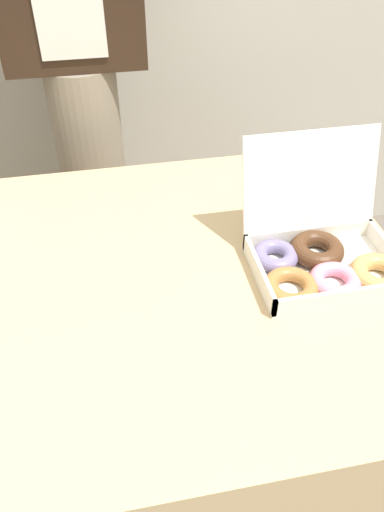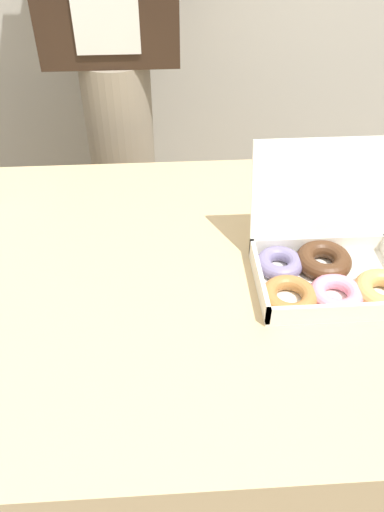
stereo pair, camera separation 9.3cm
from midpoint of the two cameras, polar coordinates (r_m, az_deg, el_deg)
ground_plane at (r=1.56m, az=-4.04°, el=-21.87°), size 14.00×14.00×0.00m
table at (r=1.26m, az=-4.80°, el=-14.27°), size 1.18×0.87×0.71m
donut_box at (r=0.99m, az=17.77°, el=-1.44°), size 0.31×0.28×0.23m
person_customer at (r=1.53m, az=-7.28°, el=22.24°), size 0.38×0.21×1.65m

